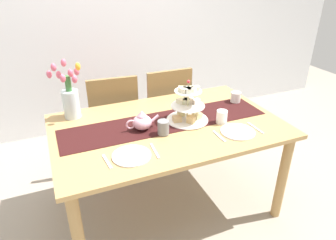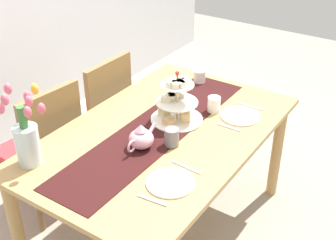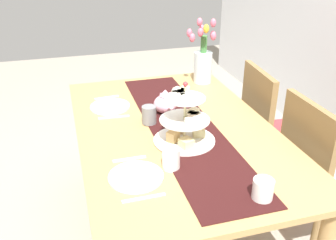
# 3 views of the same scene
# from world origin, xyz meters

# --- Properties ---
(ground_plane) EXTENTS (8.00, 8.00, 0.00)m
(ground_plane) POSITION_xyz_m (0.00, 0.00, 0.00)
(ground_plane) COLOR gray
(room_wall_rear) EXTENTS (6.00, 0.08, 2.60)m
(room_wall_rear) POSITION_xyz_m (0.00, 1.60, 1.30)
(room_wall_rear) COLOR silver
(room_wall_rear) RESTS_ON ground_plane
(dining_table) EXTENTS (1.59, 1.00, 0.73)m
(dining_table) POSITION_xyz_m (0.00, 0.00, 0.64)
(dining_table) COLOR tan
(dining_table) RESTS_ON ground_plane
(chair_left) EXTENTS (0.46, 0.46, 0.91)m
(chair_left) POSITION_xyz_m (-0.23, 0.73, 0.50)
(chair_left) COLOR olive
(chair_left) RESTS_ON ground_plane
(chair_right) EXTENTS (0.43, 0.43, 0.91)m
(chair_right) POSITION_xyz_m (0.28, 0.73, 0.50)
(chair_right) COLOR olive
(chair_right) RESTS_ON ground_plane
(table_runner) EXTENTS (1.48, 0.34, 0.00)m
(table_runner) POSITION_xyz_m (0.00, 0.04, 0.74)
(table_runner) COLOR black
(table_runner) RESTS_ON dining_table
(tiered_cake_stand) EXTENTS (0.30, 0.30, 0.30)m
(tiered_cake_stand) POSITION_xyz_m (0.15, 0.00, 0.84)
(tiered_cake_stand) COLOR beige
(tiered_cake_stand) RESTS_ON table_runner
(teapot) EXTENTS (0.24, 0.13, 0.14)m
(teapot) POSITION_xyz_m (-0.19, 0.00, 0.79)
(teapot) COLOR #E5A8BC
(teapot) RESTS_ON table_runner
(tulip_vase) EXTENTS (0.23, 0.21, 0.42)m
(tulip_vase) POSITION_xyz_m (-0.60, 0.38, 0.89)
(tulip_vase) COLOR silver
(tulip_vase) RESTS_ON dining_table
(cream_jug) EXTENTS (0.08, 0.08, 0.08)m
(cream_jug) POSITION_xyz_m (0.66, 0.14, 0.78)
(cream_jug) COLOR white
(cream_jug) RESTS_ON dining_table
(dinner_plate_left) EXTENTS (0.23, 0.23, 0.01)m
(dinner_plate_left) POSITION_xyz_m (-0.35, -0.29, 0.74)
(dinner_plate_left) COLOR white
(dinner_plate_left) RESTS_ON dining_table
(fork_left) EXTENTS (0.03, 0.15, 0.01)m
(fork_left) POSITION_xyz_m (-0.50, -0.29, 0.74)
(fork_left) COLOR silver
(fork_left) RESTS_ON dining_table
(knife_left) EXTENTS (0.03, 0.17, 0.01)m
(knife_left) POSITION_xyz_m (-0.21, -0.29, 0.74)
(knife_left) COLOR silver
(knife_left) RESTS_ON dining_table
(dinner_plate_right) EXTENTS (0.23, 0.23, 0.01)m
(dinner_plate_right) POSITION_xyz_m (0.39, -0.29, 0.74)
(dinner_plate_right) COLOR white
(dinner_plate_right) RESTS_ON dining_table
(fork_right) EXTENTS (0.02, 0.15, 0.01)m
(fork_right) POSITION_xyz_m (0.24, -0.29, 0.74)
(fork_right) COLOR silver
(fork_right) RESTS_ON dining_table
(knife_right) EXTENTS (0.02, 0.17, 0.01)m
(knife_right) POSITION_xyz_m (0.53, -0.29, 0.74)
(knife_right) COLOR silver
(knife_right) RESTS_ON dining_table
(mug_grey) EXTENTS (0.08, 0.08, 0.09)m
(mug_grey) POSITION_xyz_m (-0.08, -0.12, 0.79)
(mug_grey) COLOR slate
(mug_grey) RESTS_ON table_runner
(mug_white_text) EXTENTS (0.08, 0.08, 0.09)m
(mug_white_text) POSITION_xyz_m (0.36, -0.13, 0.78)
(mug_white_text) COLOR white
(mug_white_text) RESTS_ON dining_table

